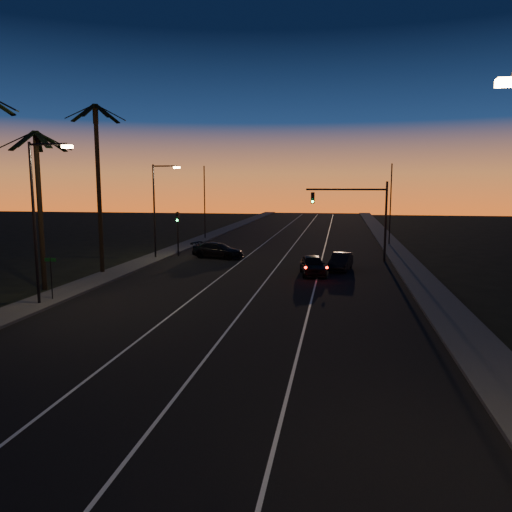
% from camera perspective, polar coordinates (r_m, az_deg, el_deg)
% --- Properties ---
extents(road, '(20.00, 170.00, 0.01)m').
position_cam_1_polar(road, '(35.96, 0.54, -2.60)').
color(road, black).
rests_on(road, ground).
extents(sidewalk_left, '(2.40, 170.00, 0.16)m').
position_cam_1_polar(sidewalk_left, '(39.26, -15.83, -1.89)').
color(sidewalk_left, '#393937').
rests_on(sidewalk_left, ground).
extents(sidewalk_right, '(2.40, 170.00, 0.16)m').
position_cam_1_polar(sidewalk_right, '(35.97, 18.48, -2.90)').
color(sidewalk_right, '#393937').
rests_on(sidewalk_right, ground).
extents(lane_stripe_left, '(0.12, 160.00, 0.01)m').
position_cam_1_polar(lane_stripe_left, '(36.54, -4.11, -2.43)').
color(lane_stripe_left, silver).
rests_on(lane_stripe_left, road).
extents(lane_stripe_mid, '(0.12, 160.00, 0.01)m').
position_cam_1_polar(lane_stripe_mid, '(35.89, 1.33, -2.60)').
color(lane_stripe_mid, silver).
rests_on(lane_stripe_mid, road).
extents(lane_stripe_right, '(0.12, 160.00, 0.01)m').
position_cam_1_polar(lane_stripe_right, '(35.56, 6.93, -2.76)').
color(lane_stripe_right, silver).
rests_on(lane_stripe_right, road).
extents(palm_mid, '(4.25, 4.16, 10.03)m').
position_cam_1_polar(palm_mid, '(34.44, -23.57, 6.71)').
color(palm_mid, black).
rests_on(palm_mid, ground).
extents(palm_far, '(4.25, 4.16, 12.53)m').
position_cam_1_polar(palm_far, '(39.15, -17.60, 9.09)').
color(palm_far, black).
rests_on(palm_far, ground).
extents(streetlight_left_near, '(2.55, 0.26, 9.00)m').
position_cam_1_polar(streetlight_left_near, '(29.75, -23.61, 4.79)').
color(streetlight_left_near, black).
rests_on(streetlight_left_near, ground).
extents(streetlight_left_far, '(2.55, 0.26, 8.50)m').
position_cam_1_polar(streetlight_left_far, '(45.89, -11.21, 5.94)').
color(streetlight_left_far, black).
rests_on(streetlight_left_far, ground).
extents(street_sign, '(0.70, 0.06, 2.60)m').
position_cam_1_polar(street_sign, '(31.03, -22.37, -1.85)').
color(street_sign, black).
rests_on(street_sign, ground).
extents(signal_mast, '(7.10, 0.41, 7.00)m').
position_cam_1_polar(signal_mast, '(44.96, 11.65, 5.52)').
color(signal_mast, black).
rests_on(signal_mast, ground).
extents(signal_post, '(0.28, 0.37, 4.20)m').
position_cam_1_polar(signal_post, '(47.48, -8.95, 3.44)').
color(signal_post, black).
rests_on(signal_post, ground).
extents(far_pole_left, '(0.14, 0.14, 9.00)m').
position_cam_1_polar(far_pole_left, '(62.17, -5.90, 6.07)').
color(far_pole_left, black).
rests_on(far_pole_left, ground).
extents(far_pole_right, '(0.14, 0.14, 9.00)m').
position_cam_1_polar(far_pole_right, '(57.20, 15.11, 5.66)').
color(far_pole_right, black).
rests_on(far_pole_right, ground).
extents(lead_car, '(2.41, 5.04, 1.48)m').
position_cam_1_polar(lead_car, '(37.59, 6.49, -1.03)').
color(lead_car, black).
rests_on(lead_car, road).
extents(right_car, '(2.05, 4.22, 1.33)m').
position_cam_1_polar(right_car, '(40.05, 9.66, -0.63)').
color(right_car, black).
rests_on(right_car, road).
extents(cross_car, '(5.27, 3.19, 1.43)m').
position_cam_1_polar(cross_car, '(46.04, -4.37, 0.66)').
color(cross_car, black).
rests_on(cross_car, road).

